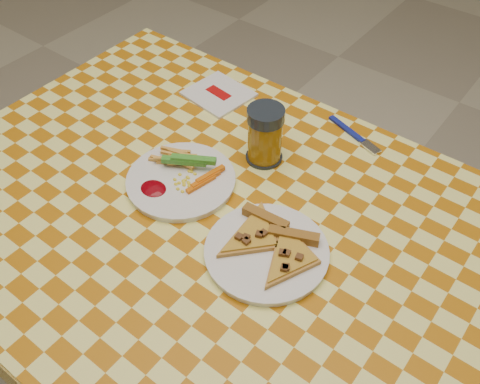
# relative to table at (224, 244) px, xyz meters

# --- Properties ---
(table) EXTENTS (1.28, 0.88, 0.76)m
(table) POSITION_rel_table_xyz_m (0.00, 0.00, 0.00)
(table) COLOR white
(table) RESTS_ON ground
(plate_left) EXTENTS (0.24, 0.24, 0.01)m
(plate_left) POSITION_rel_table_xyz_m (-0.13, 0.03, 0.08)
(plate_left) COLOR white
(plate_left) RESTS_ON table
(plate_right) EXTENTS (0.23, 0.23, 0.01)m
(plate_right) POSITION_rel_table_xyz_m (0.11, -0.02, 0.08)
(plate_right) COLOR white
(plate_right) RESTS_ON table
(fries_veggies) EXTENTS (0.17, 0.16, 0.04)m
(fries_veggies) POSITION_rel_table_xyz_m (-0.14, 0.04, 0.10)
(fries_veggies) COLOR #E69D49
(fries_veggies) RESTS_ON plate_left
(pizza_slices) EXTENTS (0.23, 0.21, 0.02)m
(pizza_slices) POSITION_rel_table_xyz_m (0.12, -0.00, 0.09)
(pizza_slices) COLOR gold
(pizza_slices) RESTS_ON plate_right
(drink_glass) EXTENTS (0.08, 0.08, 0.13)m
(drink_glass) POSITION_rel_table_xyz_m (-0.04, 0.19, 0.14)
(drink_glass) COLOR black
(drink_glass) RESTS_ON table
(napkin) EXTENTS (0.16, 0.15, 0.01)m
(napkin) POSITION_rel_table_xyz_m (-0.27, 0.31, 0.08)
(napkin) COLOR white
(napkin) RESTS_ON table
(fork) EXTENTS (0.15, 0.06, 0.01)m
(fork) POSITION_rel_table_xyz_m (0.08, 0.38, 0.08)
(fork) COLOR navy
(fork) RESTS_ON table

